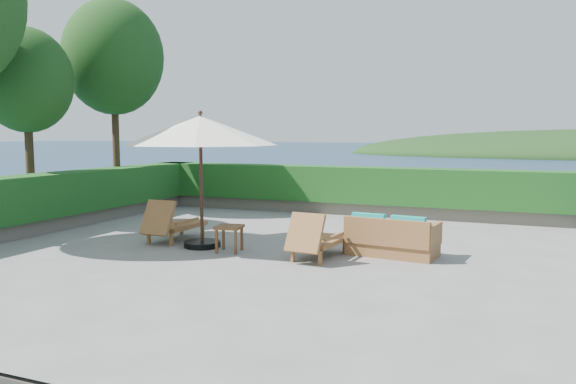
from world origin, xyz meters
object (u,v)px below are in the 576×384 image
at_px(lounge_right, 316,239).
at_px(side_table, 229,230).
at_px(wicker_loveseat, 392,239).
at_px(patio_umbrella, 200,132).
at_px(lounge_left, 172,223).

distance_m(lounge_right, side_table, 1.77).
xyz_separation_m(lounge_right, wicker_loveseat, (1.22, 0.78, -0.06)).
relative_size(patio_umbrella, wicker_loveseat, 2.21).
distance_m(side_table, wicker_loveseat, 3.11).
height_order(lounge_left, wicker_loveseat, lounge_left).
bearing_deg(lounge_right, patio_umbrella, -178.49).
bearing_deg(lounge_right, wicker_loveseat, 37.24).
relative_size(patio_umbrella, side_table, 6.91).
distance_m(patio_umbrella, side_table, 2.05).
bearing_deg(side_table, patio_umbrella, 163.99).
bearing_deg(wicker_loveseat, side_table, -157.57).
bearing_deg(lounge_left, patio_umbrella, -15.84).
height_order(patio_umbrella, lounge_left, patio_umbrella).
relative_size(lounge_right, wicker_loveseat, 0.92).
relative_size(lounge_right, side_table, 2.89).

